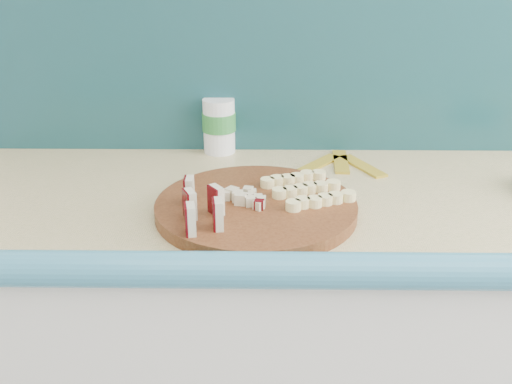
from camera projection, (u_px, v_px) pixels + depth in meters
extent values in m
cube|color=white|center=(438.00, 375.00, 1.36)|extent=(2.20, 0.60, 0.88)
cube|color=tan|center=(466.00, 202.00, 1.18)|extent=(2.20, 0.60, 0.03)
cube|color=teal|center=(443.00, 48.00, 1.34)|extent=(2.20, 0.02, 0.50)
cylinder|color=#441F0E|center=(256.00, 207.00, 1.09)|extent=(0.51, 0.51, 0.02)
cube|color=beige|center=(191.00, 219.00, 0.95)|extent=(0.03, 0.04, 0.05)
cube|color=#450409|center=(186.00, 220.00, 0.95)|extent=(0.02, 0.03, 0.05)
cube|color=beige|center=(191.00, 204.00, 1.01)|extent=(0.03, 0.04, 0.05)
cube|color=#450409|center=(186.00, 205.00, 1.01)|extent=(0.02, 0.03, 0.05)
cube|color=beige|center=(190.00, 191.00, 1.06)|extent=(0.03, 0.04, 0.05)
cube|color=#450409|center=(186.00, 192.00, 1.06)|extent=(0.02, 0.03, 0.05)
cube|color=beige|center=(219.00, 214.00, 0.97)|extent=(0.03, 0.04, 0.05)
cube|color=#450409|center=(214.00, 215.00, 0.97)|extent=(0.02, 0.03, 0.05)
cube|color=beige|center=(217.00, 200.00, 1.03)|extent=(0.03, 0.04, 0.05)
cube|color=#450409|center=(212.00, 201.00, 1.02)|extent=(0.02, 0.03, 0.05)
cube|color=beige|center=(249.00, 198.00, 1.07)|extent=(0.02, 0.02, 0.02)
cube|color=beige|center=(250.00, 196.00, 1.08)|extent=(0.02, 0.02, 0.02)
cube|color=#450409|center=(247.00, 194.00, 1.09)|extent=(0.02, 0.02, 0.02)
cube|color=beige|center=(243.00, 197.00, 1.08)|extent=(0.02, 0.02, 0.02)
cube|color=beige|center=(238.00, 196.00, 1.08)|extent=(0.02, 0.02, 0.02)
cube|color=beige|center=(232.00, 197.00, 1.08)|extent=(0.02, 0.02, 0.02)
cube|color=beige|center=(238.00, 199.00, 1.07)|extent=(0.02, 0.02, 0.02)
cube|color=beige|center=(236.00, 201.00, 1.06)|extent=(0.02, 0.02, 0.02)
cube|color=#450409|center=(238.00, 204.00, 1.05)|extent=(0.02, 0.02, 0.02)
cube|color=beige|center=(245.00, 202.00, 1.06)|extent=(0.02, 0.02, 0.02)
cube|color=beige|center=(250.00, 203.00, 1.05)|extent=(0.02, 0.02, 0.02)
cube|color=beige|center=(248.00, 200.00, 1.07)|extent=(0.02, 0.02, 0.02)
cube|color=beige|center=(253.00, 199.00, 1.07)|extent=(0.02, 0.02, 0.02)
cylinder|color=#F9EA98|center=(292.00, 205.00, 1.05)|extent=(0.03, 0.03, 0.02)
cylinder|color=#F9EA98|center=(303.00, 203.00, 1.06)|extent=(0.03, 0.03, 0.02)
cylinder|color=#F9EA98|center=(314.00, 201.00, 1.06)|extent=(0.03, 0.03, 0.02)
cylinder|color=#F9EA98|center=(325.00, 199.00, 1.07)|extent=(0.03, 0.03, 0.02)
cylinder|color=#F9EA98|center=(336.00, 197.00, 1.08)|extent=(0.03, 0.03, 0.02)
cylinder|color=#F9EA98|center=(346.00, 195.00, 1.09)|extent=(0.03, 0.03, 0.02)
cylinder|color=#F9EA98|center=(279.00, 194.00, 1.10)|extent=(0.03, 0.03, 0.02)
cylinder|color=#F9EA98|center=(290.00, 192.00, 1.10)|extent=(0.03, 0.03, 0.02)
cylinder|color=#F9EA98|center=(300.00, 190.00, 1.11)|extent=(0.03, 0.03, 0.02)
cylinder|color=#F9EA98|center=(311.00, 188.00, 1.12)|extent=(0.03, 0.03, 0.02)
cylinder|color=#F9EA98|center=(321.00, 186.00, 1.13)|extent=(0.03, 0.03, 0.02)
cylinder|color=#F9EA98|center=(331.00, 185.00, 1.14)|extent=(0.03, 0.03, 0.02)
cylinder|color=#F9EA98|center=(267.00, 183.00, 1.15)|extent=(0.03, 0.03, 0.02)
cylinder|color=#F9EA98|center=(277.00, 181.00, 1.15)|extent=(0.03, 0.03, 0.02)
cylinder|color=#F9EA98|center=(288.00, 180.00, 1.16)|extent=(0.03, 0.03, 0.02)
cylinder|color=#F9EA98|center=(298.00, 178.00, 1.17)|extent=(0.03, 0.03, 0.02)
cylinder|color=#F9EA98|center=(308.00, 176.00, 1.18)|extent=(0.03, 0.03, 0.02)
cylinder|color=#F9EA98|center=(318.00, 175.00, 1.19)|extent=(0.03, 0.03, 0.02)
cylinder|color=white|center=(219.00, 126.00, 1.39)|extent=(0.08, 0.08, 0.13)
cylinder|color=#32893B|center=(219.00, 122.00, 1.38)|extent=(0.08, 0.08, 0.04)
cube|color=yellow|center=(318.00, 164.00, 1.33)|extent=(0.12, 0.14, 0.01)
cube|color=yellow|center=(341.00, 162.00, 1.34)|extent=(0.04, 0.15, 0.01)
cube|color=yellow|center=(362.00, 166.00, 1.32)|extent=(0.10, 0.15, 0.01)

